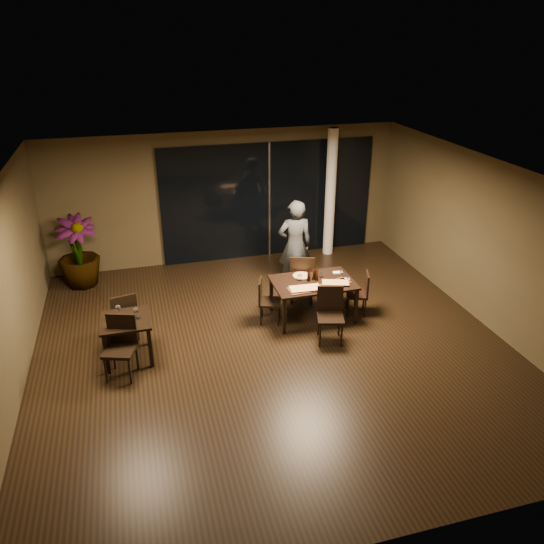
{
  "coord_description": "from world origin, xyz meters",
  "views": [
    {
      "loc": [
        -2.08,
        -7.49,
        5.1
      ],
      "look_at": [
        0.2,
        0.79,
        1.05
      ],
      "focal_mm": 35.0,
      "sensor_mm": 36.0,
      "label": 1
    }
  ],
  "objects": [
    {
      "name": "chair_main_right",
      "position": [
        1.93,
        0.7,
        0.47
      ],
      "size": [
        0.5,
        0.5,
        0.85
      ],
      "rotation": [
        0.0,
        0.0,
        -1.91
      ],
      "color": "black",
      "rests_on": "ground"
    },
    {
      "name": "potted_plant",
      "position": [
        -3.29,
        3.4,
        0.76
      ],
      "size": [
        0.99,
        0.99,
        1.52
      ],
      "primitive_type": "imported",
      "rotation": [
        0.0,
        0.0,
        0.23
      ],
      "color": "#23531B",
      "rests_on": "ground"
    },
    {
      "name": "pizza_board_left",
      "position": [
        0.75,
        0.52,
        0.76
      ],
      "size": [
        0.63,
        0.34,
        0.01
      ],
      "primitive_type": "cube",
      "rotation": [
        0.0,
        0.0,
        0.05
      ],
      "color": "#4F2C19",
      "rests_on": "main_table"
    },
    {
      "name": "wine_glass_a",
      "position": [
        -2.49,
        0.42,
        0.85
      ],
      "size": [
        0.09,
        0.09,
        0.2
      ],
      "primitive_type": null,
      "color": "white",
      "rests_on": "side_table"
    },
    {
      "name": "chair_main_left",
      "position": [
        0.11,
        0.88,
        0.48
      ],
      "size": [
        0.5,
        0.5,
        0.86
      ],
      "rotation": [
        0.0,
        0.0,
        1.24
      ],
      "color": "black",
      "rests_on": "ground"
    },
    {
      "name": "wall_back",
      "position": [
        0.0,
        4.05,
        1.5
      ],
      "size": [
        8.0,
        0.1,
        3.0
      ],
      "primitive_type": "cube",
      "color": "#453C25",
      "rests_on": "ground"
    },
    {
      "name": "wall_left",
      "position": [
        -4.05,
        0.0,
        1.5
      ],
      "size": [
        0.1,
        8.0,
        3.0
      ],
      "primitive_type": "cube",
      "color": "#453C25",
      "rests_on": "ground"
    },
    {
      "name": "round_pizza",
      "position": [
        0.86,
        1.07,
        0.76
      ],
      "size": [
        0.32,
        0.32,
        0.01
      ],
      "primitive_type": "cylinder",
      "color": "red",
      "rests_on": "main_table"
    },
    {
      "name": "side_table",
      "position": [
        -2.4,
        0.3,
        0.62
      ],
      "size": [
        0.8,
        0.8,
        0.75
      ],
      "color": "black",
      "rests_on": "ground"
    },
    {
      "name": "wine_glass_b",
      "position": [
        -2.21,
        0.28,
        0.85
      ],
      "size": [
        0.09,
        0.09,
        0.2
      ],
      "primitive_type": null,
      "color": "white",
      "rests_on": "side_table"
    },
    {
      "name": "pizza_board_right",
      "position": [
        1.36,
        0.59,
        0.76
      ],
      "size": [
        0.63,
        0.46,
        0.01
      ],
      "primitive_type": "cube",
      "rotation": [
        0.0,
        0.0,
        0.35
      ],
      "color": "#472A16",
      "rests_on": "main_table"
    },
    {
      "name": "napkin_near",
      "position": [
        1.59,
        0.72,
        0.76
      ],
      "size": [
        0.19,
        0.12,
        0.01
      ],
      "primitive_type": "cube",
      "rotation": [
        0.0,
        0.0,
        -0.1
      ],
      "color": "silver",
      "rests_on": "main_table"
    },
    {
      "name": "tumbler_right",
      "position": [
        1.21,
        0.94,
        0.79
      ],
      "size": [
        0.07,
        0.07,
        0.08
      ],
      "primitive_type": "cylinder",
      "color": "white",
      "rests_on": "main_table"
    },
    {
      "name": "bottle_a",
      "position": [
        0.92,
        0.85,
        0.89
      ],
      "size": [
        0.06,
        0.06,
        0.27
      ],
      "primitive_type": null,
      "color": "black",
      "rests_on": "main_table"
    },
    {
      "name": "chair_side_near",
      "position": [
        -2.49,
        -0.09,
        0.56
      ],
      "size": [
        0.59,
        0.59,
        1.01
      ],
      "rotation": [
        0.0,
        0.0,
        -0.33
      ],
      "color": "black",
      "rests_on": "ground"
    },
    {
      "name": "napkin_far",
      "position": [
        1.58,
        1.03,
        0.76
      ],
      "size": [
        0.19,
        0.12,
        0.01
      ],
      "primitive_type": "cube",
      "rotation": [
        0.0,
        0.0,
        -0.09
      ],
      "color": "silver",
      "rests_on": "main_table"
    },
    {
      "name": "ground",
      "position": [
        0.0,
        0.0,
        0.0
      ],
      "size": [
        8.0,
        8.0,
        0.0
      ],
      "primitive_type": "plane",
      "color": "black",
      "rests_on": "ground"
    },
    {
      "name": "wall_right",
      "position": [
        4.05,
        0.0,
        1.5
      ],
      "size": [
        0.1,
        8.0,
        3.0
      ],
      "primitive_type": "cube",
      "color": "#453C25",
      "rests_on": "ground"
    },
    {
      "name": "chair_side_far",
      "position": [
        -2.43,
        0.87,
        0.53
      ],
      "size": [
        0.52,
        0.52,
        0.94
      ],
      "rotation": [
        0.0,
        0.0,
        3.36
      ],
      "color": "black",
      "rests_on": "ground"
    },
    {
      "name": "tumbler_left",
      "position": [
        0.78,
        0.92,
        0.8
      ],
      "size": [
        0.08,
        0.08,
        0.1
      ],
      "primitive_type": "cylinder",
      "color": "white",
      "rests_on": "main_table"
    },
    {
      "name": "chair_main_near",
      "position": [
        1.04,
        0.0,
        0.55
      ],
      "size": [
        0.56,
        0.56,
        0.98
      ],
      "rotation": [
        0.0,
        0.0,
        -0.27
      ],
      "color": "black",
      "rests_on": "ground"
    },
    {
      "name": "oblong_pizza_left",
      "position": [
        0.75,
        0.52,
        0.77
      ],
      "size": [
        0.55,
        0.28,
        0.02
      ],
      "primitive_type": null,
      "rotation": [
        0.0,
        0.0,
        -0.06
      ],
      "color": "maroon",
      "rests_on": "pizza_board_left"
    },
    {
      "name": "window_panel",
      "position": [
        1.0,
        3.96,
        1.35
      ],
      "size": [
        5.0,
        0.06,
        2.7
      ],
      "primitive_type": "cube",
      "color": "black",
      "rests_on": "ground"
    },
    {
      "name": "oblong_pizza_right",
      "position": [
        1.36,
        0.59,
        0.77
      ],
      "size": [
        0.51,
        0.35,
        0.02
      ],
      "primitive_type": null,
      "rotation": [
        0.0,
        0.0,
        -0.31
      ],
      "color": "maroon",
      "rests_on": "pizza_board_right"
    },
    {
      "name": "ceiling",
      "position": [
        0.0,
        0.0,
        3.02
      ],
      "size": [
        8.0,
        8.0,
        0.04
      ],
      "primitive_type": "cube",
      "color": "white",
      "rests_on": "wall_back"
    },
    {
      "name": "side_napkin",
      "position": [
        -2.33,
        0.13,
        0.76
      ],
      "size": [
        0.21,
        0.17,
        0.01
      ],
      "primitive_type": "cube",
      "rotation": [
        0.0,
        0.0,
        -0.41
      ],
      "color": "silver",
      "rests_on": "side_table"
    },
    {
      "name": "main_table",
      "position": [
        1.0,
        0.8,
        0.68
      ],
      "size": [
        1.5,
        1.0,
        0.75
      ],
      "color": "black",
      "rests_on": "ground"
    },
    {
      "name": "column",
      "position": [
        2.4,
        3.65,
        1.5
      ],
      "size": [
        0.24,
        0.24,
        3.0
      ],
      "primitive_type": "cylinder",
      "color": "white",
      "rests_on": "ground"
    },
    {
      "name": "chair_main_far",
      "position": [
        0.98,
        1.41,
        0.58
      ],
      "size": [
        0.6,
        0.6,
        1.03
      ],
      "rotation": [
        0.0,
        0.0,
        2.82
      ],
      "color": "black",
      "rests_on": "ground"
    },
    {
      "name": "bottle_c",
      "position": [
        1.03,
        0.88,
        0.89
      ],
      "size": [
        0.06,
        0.06,
        0.29
      ],
      "primitive_type": null,
      "color": "black",
      "rests_on": "main_table"
    },
    {
      "name": "wall_front",
      "position": [
        0.0,
        -4.05,
        1.5
      ],
      "size": [
        8.0,
        0.1,
        3.0
      ],
      "primitive_type": "cube",
      "color": "#453C25",
      "rests_on": "ground"
    },
    {
      "name": "diner",
      "position": [
        1.04,
        2.08,
        0.96
      ],
      "size": [
        0.69,
        0.49,
        1.92
      ],
      "primitive_type": "imported",
      "rotation": [
        0.0,
        0.0,
        3.05
      ],
      "color": "#2A2D2F",
      "rests_on": "ground"
    },
    {
      "name": "bottle_b",
      "position": [
        1.07,
        0.84,
        0.89
      ],
      "size": [
        0.06,
        0.06,
        0.27
      ],
      "primitive_type": null,
      "color": "black",
      "rests_on": "main_table"
    }
  ]
}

